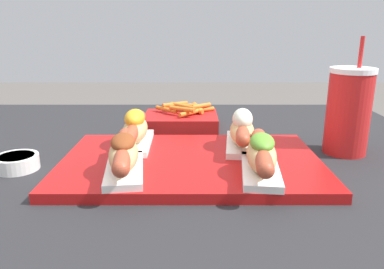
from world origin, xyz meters
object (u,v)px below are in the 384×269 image
Objects in this scene: drink_cup at (350,111)px; fries_basket at (182,120)px; sauce_bowl at (18,162)px; hot_dog_3 at (243,130)px; hot_dog_1 at (262,155)px; serving_tray at (192,163)px; hot_dog_0 at (125,154)px; hot_dog_2 at (136,129)px.

drink_cup reaches higher than fries_basket.
hot_dog_3 is at bearing 10.22° from sauce_bowl.
fries_basket is at bearing 120.65° from hot_dog_3.
hot_dog_1 is 0.38m from fries_basket.
hot_dog_1 is 0.84× the size of drink_cup.
sauce_bowl is at bearing -178.08° from serving_tray.
hot_dog_0 is at bearing -159.97° from drink_cup.
hot_dog_3 is (0.10, 0.07, 0.04)m from serving_tray.
serving_tray is at bearing -165.21° from drink_cup.
hot_dog_1 is at bearing -0.95° from hot_dog_0.
serving_tray is 0.34m from drink_cup.
hot_dog_1 is 0.44m from sauce_bowl.
hot_dog_2 is 0.22m from fries_basket.
hot_dog_0 is 1.00× the size of hot_dog_3.
hot_dog_0 is at bearing -146.86° from serving_tray.
sauce_bowl is (-0.42, -0.08, -0.04)m from hot_dog_3.
hot_dog_2 is 0.22m from hot_dog_3.
hot_dog_1 is 0.27m from hot_dog_2.
fries_basket is (0.09, 0.20, -0.03)m from hot_dog_2.
serving_tray is at bearing -33.76° from hot_dog_2.
drink_cup is (0.64, 0.09, 0.07)m from sauce_bowl.
drink_cup is at bearing 14.79° from serving_tray.
hot_dog_0 is 0.99× the size of hot_dog_2.
drink_cup reaches higher than sauce_bowl.
serving_tray is 6.06× the size of sauce_bowl.
drink_cup is 1.27× the size of fries_basket.
hot_dog_3 is 0.43m from sauce_bowl.
hot_dog_0 is at bearing -147.11° from hot_dog_3.
hot_dog_0 is at bearing 179.05° from hot_dog_1.
hot_dog_0 is 1.00× the size of hot_dog_1.
serving_tray is 2.42× the size of hot_dog_1.
fries_basket is (-0.34, 0.20, -0.07)m from drink_cup.
hot_dog_0 is at bearing -89.05° from hot_dog_2.
hot_dog_2 reaches higher than serving_tray.
hot_dog_3 reaches higher than sauce_bowl.
serving_tray is 0.13m from hot_dog_3.
drink_cup reaches higher than hot_dog_2.
hot_dog_2 is at bearing -178.89° from drink_cup.
hot_dog_1 is 1.06× the size of fries_basket.
hot_dog_0 is 2.50× the size of sauce_bowl.
serving_tray is 2.42× the size of hot_dog_0.
hot_dog_2 is 0.84× the size of drink_cup.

